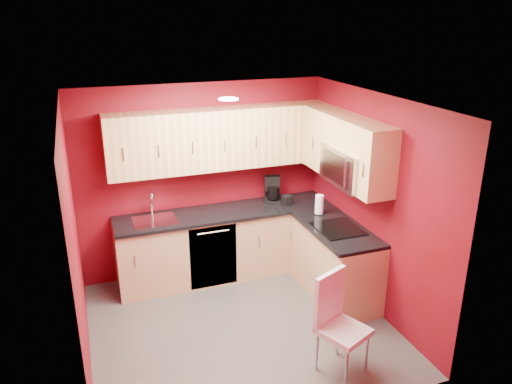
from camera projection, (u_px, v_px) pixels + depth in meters
floor at (241, 326)px, 5.56m from camera, size 3.20×3.20×0.00m
ceiling at (238, 102)px, 4.71m from camera, size 3.20×3.20×0.00m
wall_back at (203, 180)px, 6.46m from camera, size 3.20×0.00×3.20m
wall_front at (301, 298)px, 3.81m from camera, size 3.20×0.00×3.20m
wall_left at (75, 247)px, 4.62m from camera, size 0.00×3.00×3.00m
wall_right at (373, 204)px, 5.65m from camera, size 0.00×3.00×3.00m
base_cabinets_back at (226, 244)px, 6.54m from camera, size 2.80×0.60×0.87m
base_cabinets_right at (335, 263)px, 6.05m from camera, size 0.60×1.30×0.87m
countertop_back at (225, 212)px, 6.37m from camera, size 2.80×0.63×0.04m
countertop_right at (337, 229)px, 5.88m from camera, size 0.63×1.27×0.04m
upper_cabinets_back at (221, 139)px, 6.17m from camera, size 2.80×0.35×0.75m
upper_cabinets_right at (344, 142)px, 5.76m from camera, size 0.35×1.55×0.75m
microwave at (351, 167)px, 5.62m from camera, size 0.42×0.76×0.42m
cooktop at (338, 228)px, 5.84m from camera, size 0.50×0.55×0.01m
sink at (154, 217)px, 6.08m from camera, size 0.52×0.42×0.35m
dishwasher_front at (213, 257)px, 6.20m from camera, size 0.60×0.02×0.82m
downlight at (228, 99)px, 4.98m from camera, size 0.20×0.20×0.01m
coffee_maker at (272, 190)px, 6.62m from camera, size 0.28×0.32×0.34m
napkin_holder at (287, 200)px, 6.55m from camera, size 0.13×0.13×0.12m
paper_towel at (319, 205)px, 6.23m from camera, size 0.19×0.19×0.25m
dining_chair at (344, 326)px, 4.72m from camera, size 0.55×0.56×1.01m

